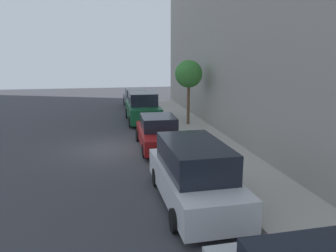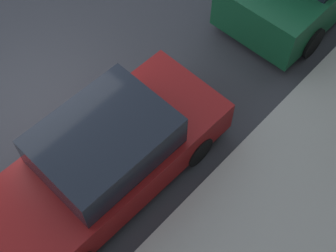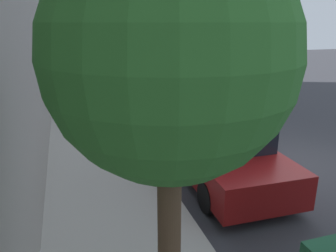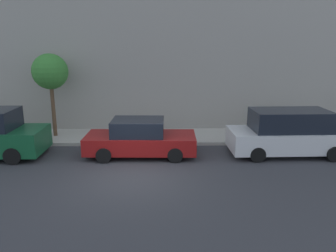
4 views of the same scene
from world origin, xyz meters
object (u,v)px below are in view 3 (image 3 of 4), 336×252
street_tree (169,62)px  parked_minivan_second (149,89)px  parked_sedan_third (218,147)px  parking_meter_near (93,69)px  parked_suv_nearest (120,68)px

street_tree → parked_minivan_second: bearing=-103.6°
parked_sedan_third → street_tree: bearing=59.2°
parking_meter_near → parked_minivan_second: bearing=106.6°
parked_minivan_second → parking_meter_near: 5.94m
parked_suv_nearest → street_tree: size_ratio=1.23×
street_tree → parking_meter_near: bearing=-93.0°
parking_meter_near → parked_suv_nearest: bearing=-155.0°
parking_meter_near → parked_sedan_third: bearing=98.3°
parking_meter_near → street_tree: 16.39m
parked_suv_nearest → parked_sedan_third: bearing=90.5°
parked_minivan_second → parked_sedan_third: (-0.05, 6.19, -0.20)m
parked_suv_nearest → parked_minivan_second: size_ratio=0.98×
parking_meter_near → street_tree: size_ratio=0.37×
parking_meter_near → street_tree: bearing=87.0°
parking_meter_near → street_tree: (0.84, 16.22, 2.19)m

